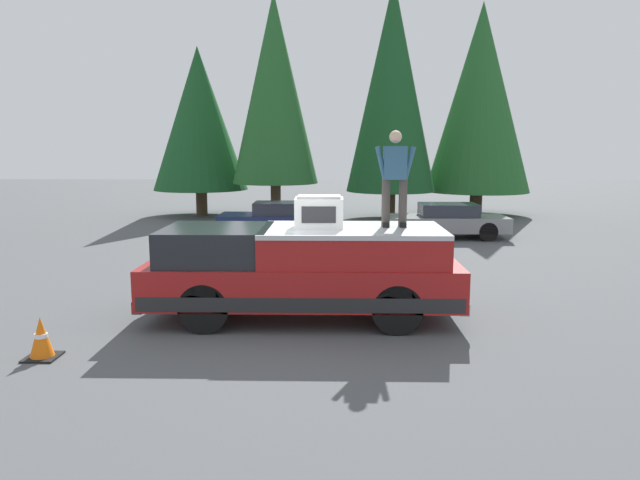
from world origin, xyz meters
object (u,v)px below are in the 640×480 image
at_px(pickup_truck, 303,271).
at_px(person_on_truck_bed, 395,176).
at_px(traffic_cone, 41,339).
at_px(compressor_unit, 319,212).
at_px(parked_car_navy, 280,219).
at_px(parked_car_grey, 446,221).

height_order(pickup_truck, person_on_truck_bed, person_on_truck_bed).
height_order(pickup_truck, traffic_cone, pickup_truck).
bearing_deg(traffic_cone, pickup_truck, -60.35).
height_order(compressor_unit, traffic_cone, compressor_unit).
bearing_deg(person_on_truck_bed, parked_car_navy, 16.45).
bearing_deg(parked_car_grey, parked_car_navy, 85.61).
distance_m(pickup_truck, compressor_unit, 1.09).
relative_size(pickup_truck, traffic_cone, 8.94).
distance_m(person_on_truck_bed, parked_car_grey, 10.03).
relative_size(parked_car_navy, traffic_cone, 6.61).
distance_m(compressor_unit, person_on_truck_bed, 1.48).
relative_size(compressor_unit, parked_car_grey, 0.20).
height_order(compressor_unit, person_on_truck_bed, person_on_truck_bed).
distance_m(person_on_truck_bed, parked_car_navy, 10.49).
bearing_deg(pickup_truck, parked_car_grey, -24.35).
relative_size(parked_car_grey, parked_car_navy, 1.00).
bearing_deg(parked_car_grey, pickup_truck, 155.65).
relative_size(pickup_truck, compressor_unit, 6.60).
distance_m(parked_car_navy, traffic_cone, 12.41).
height_order(compressor_unit, parked_car_grey, compressor_unit).
xyz_separation_m(parked_car_grey, parked_car_navy, (0.43, 5.65, 0.00)).
bearing_deg(parked_car_navy, parked_car_grey, -94.39).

